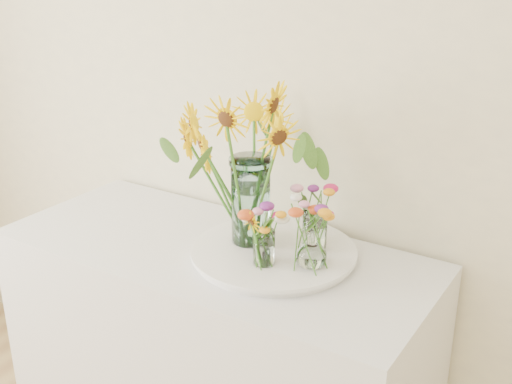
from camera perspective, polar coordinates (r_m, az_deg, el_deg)
counter at (r=2.27m, az=-3.51°, el=-15.20°), size 1.40×0.60×0.90m
tray at (r=1.97m, az=1.59°, el=-5.54°), size 0.48×0.48×0.02m
mason_jar at (r=1.96m, az=-0.48°, el=-0.77°), size 0.12×0.12×0.28m
sunflower_bouquet at (r=1.92m, az=-0.49°, el=2.46°), size 0.64×0.64×0.51m
small_vase_a at (r=1.85m, az=0.70°, el=-5.01°), size 0.08×0.08×0.11m
wildflower_posy_a at (r=1.83m, az=0.71°, el=-3.75°), size 0.18×0.18×0.20m
small_vase_b at (r=1.84m, az=5.00°, el=-4.96°), size 0.11×0.11×0.12m
wildflower_posy_b at (r=1.82m, az=5.05°, el=-3.69°), size 0.23×0.23×0.21m
small_vase_c at (r=1.95m, az=5.24°, el=-3.39°), size 0.08×0.08×0.13m
wildflower_posy_c at (r=1.93m, az=5.29°, el=-2.17°), size 0.20×0.20×0.22m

